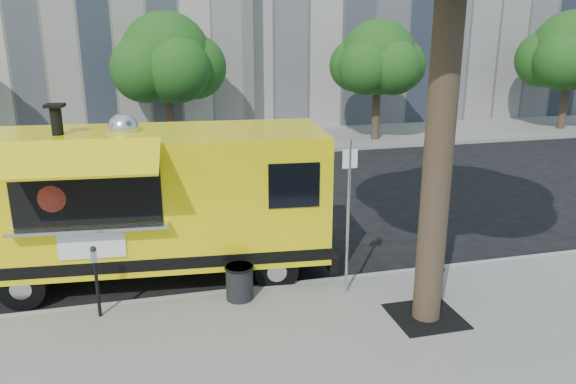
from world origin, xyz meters
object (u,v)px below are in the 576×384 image
object	(u,v)px
sign_post	(348,209)
trash_bin_right	(432,279)
far_tree_d	(571,51)
food_truck	(148,200)
parking_meter	(96,273)
trash_bin_left	(239,281)
far_tree_b	(166,58)
far_tree_c	(378,58)

from	to	relation	value
sign_post	trash_bin_right	distance (m)	2.17
far_tree_d	sign_post	bearing A→B (deg)	-139.30
far_tree_d	food_truck	size ratio (longest dim) A/B	0.75
far_tree_d	parking_meter	bearing A→B (deg)	-146.40
parking_meter	trash_bin_left	bearing A→B (deg)	1.14
far_tree_b	trash_bin_left	world-z (taller)	far_tree_b
sign_post	parking_meter	bearing A→B (deg)	177.48
food_truck	trash_bin_right	bearing A→B (deg)	-19.34
parking_meter	far_tree_b	bearing A→B (deg)	81.90
far_tree_d	sign_post	world-z (taller)	far_tree_d
trash_bin_right	far_tree_b	bearing A→B (deg)	105.71
trash_bin_right	trash_bin_left	bearing A→B (deg)	169.23
far_tree_d	parking_meter	xyz separation A→B (m)	(-21.00, -13.95, -2.91)
far_tree_c	parking_meter	world-z (taller)	far_tree_c
parking_meter	food_truck	bearing A→B (deg)	60.88
far_tree_b	far_tree_c	bearing A→B (deg)	-1.91
far_tree_c	food_truck	bearing A→B (deg)	-129.86
far_tree_b	parking_meter	size ratio (longest dim) A/B	4.12
far_tree_c	far_tree_d	world-z (taller)	far_tree_d
far_tree_d	trash_bin_left	bearing A→B (deg)	-143.05
parking_meter	trash_bin_right	size ratio (longest dim) A/B	2.50
far_tree_d	food_truck	world-z (taller)	far_tree_d
parking_meter	sign_post	bearing A→B (deg)	-2.52
trash_bin_left	far_tree_b	bearing A→B (deg)	92.13
far_tree_c	far_tree_d	distance (m)	10.00
parking_meter	trash_bin_left	distance (m)	2.56
far_tree_b	food_truck	world-z (taller)	far_tree_b
far_tree_b	trash_bin_left	size ratio (longest dim) A/B	8.25
far_tree_c	trash_bin_left	bearing A→B (deg)	-121.76
trash_bin_left	parking_meter	bearing A→B (deg)	-178.86
far_tree_d	trash_bin_left	size ratio (longest dim) A/B	8.47
sign_post	trash_bin_left	xyz separation A→B (m)	(-2.03, 0.25, -1.34)
food_truck	trash_bin_right	world-z (taller)	food_truck
far_tree_d	trash_bin_right	distance (m)	21.11
sign_post	food_truck	world-z (taller)	food_truck
far_tree_d	trash_bin_right	world-z (taller)	far_tree_d
far_tree_b	trash_bin_right	bearing A→B (deg)	-74.29
far_tree_d	far_tree_b	bearing A→B (deg)	179.70
food_truck	far_tree_d	bearing A→B (deg)	36.64
far_tree_c	sign_post	distance (m)	15.48
food_truck	trash_bin_right	xyz separation A→B (m)	(5.17, -2.37, -1.28)
far_tree_d	sign_post	distance (m)	21.79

